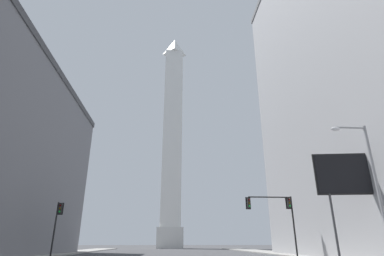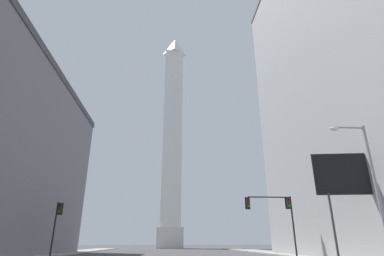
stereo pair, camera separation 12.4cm
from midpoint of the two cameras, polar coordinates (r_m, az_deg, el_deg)
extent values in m
cube|color=silver|center=(86.33, -4.29, -20.15)|extent=(7.05, 7.05, 5.35)
cube|color=white|center=(91.96, -3.78, -0.74)|extent=(5.64, 5.64, 55.80)
pyramid|color=white|center=(106.70, -3.38, 15.08)|extent=(5.64, 5.64, 6.20)
cylinder|color=black|center=(36.08, 18.76, -17.29)|extent=(0.18, 0.18, 6.39)
cube|color=black|center=(36.17, 17.85, -13.40)|extent=(0.37, 0.37, 1.10)
cube|color=black|center=(36.33, 17.72, -13.45)|extent=(0.58, 0.08, 1.32)
sphere|color=#410907|center=(36.04, 17.93, -12.82)|extent=(0.22, 0.22, 0.22)
sphere|color=#483506|center=(36.00, 17.99, -13.36)|extent=(0.22, 0.22, 0.22)
sphere|color=green|center=(35.96, 18.05, -13.89)|extent=(0.22, 0.22, 0.22)
cylinder|color=black|center=(35.51, 14.46, -12.63)|extent=(4.86, 0.14, 0.14)
sphere|color=black|center=(36.35, 18.18, -12.44)|extent=(0.18, 0.18, 0.18)
cube|color=black|center=(34.74, 10.64, -13.87)|extent=(0.37, 0.37, 1.10)
cube|color=black|center=(34.91, 10.54, -13.91)|extent=(0.58, 0.08, 1.32)
sphere|color=#410907|center=(34.61, 10.71, -13.27)|extent=(0.22, 0.22, 0.22)
sphere|color=#483506|center=(34.57, 10.75, -13.83)|extent=(0.22, 0.22, 0.22)
sphere|color=green|center=(34.53, 10.79, -14.39)|extent=(0.22, 0.22, 0.22)
cylinder|color=black|center=(38.08, -24.81, -17.09)|extent=(0.18, 0.18, 5.81)
cube|color=black|center=(38.13, -23.87, -13.86)|extent=(0.36, 0.36, 1.10)
cube|color=black|center=(38.30, -23.81, -13.90)|extent=(0.58, 0.07, 1.32)
sphere|color=#410907|center=(37.98, -23.87, -13.32)|extent=(0.22, 0.22, 0.22)
sphere|color=#483506|center=(37.95, -23.95, -13.83)|extent=(0.22, 0.22, 0.22)
sphere|color=green|center=(37.92, -24.02, -14.34)|extent=(0.22, 0.22, 0.22)
cylinder|color=gray|center=(23.28, 31.85, -10.31)|extent=(0.20, 0.20, 9.21)
cylinder|color=gray|center=(23.69, 27.72, 0.05)|extent=(2.14, 0.12, 0.12)
sphere|color=gray|center=(24.27, 29.87, -0.02)|extent=(0.20, 0.20, 0.20)
ellipsoid|color=silver|center=(23.11, 25.52, -0.16)|extent=(0.64, 0.36, 0.26)
cylinder|color=#3F3F42|center=(26.16, 25.44, -16.80)|extent=(0.18, 0.18, 5.14)
cube|color=black|center=(27.32, 27.80, -7.71)|extent=(5.32, 1.05, 3.09)
cube|color=black|center=(27.32, 27.80, -7.71)|extent=(5.54, 0.96, 3.33)
camera|label=1|loc=(0.06, -90.05, 0.02)|focal=28.00mm
camera|label=2|loc=(0.06, 89.95, -0.02)|focal=28.00mm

